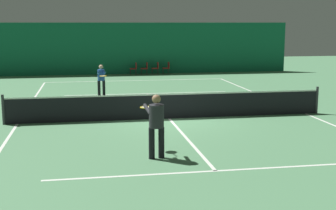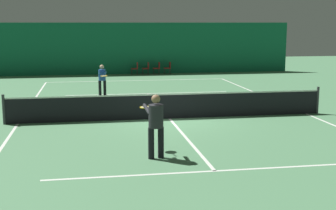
# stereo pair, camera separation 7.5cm
# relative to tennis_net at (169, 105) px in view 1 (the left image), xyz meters

# --- Properties ---
(ground_plane) EXTENTS (60.00, 60.00, 0.00)m
(ground_plane) POSITION_rel_tennis_net_xyz_m (0.00, 0.00, -0.51)
(ground_plane) COLOR #4C7F56
(backdrop_curtain) EXTENTS (23.00, 0.12, 3.57)m
(backdrop_curtain) POSITION_rel_tennis_net_xyz_m (0.00, 15.82, 1.27)
(backdrop_curtain) COLOR #146042
(backdrop_curtain) RESTS_ON ground
(court_line_baseline_far) EXTENTS (11.00, 0.10, 0.00)m
(court_line_baseline_far) POSITION_rel_tennis_net_xyz_m (0.00, 11.90, -0.51)
(court_line_baseline_far) COLOR silver
(court_line_baseline_far) RESTS_ON ground
(court_line_service_far) EXTENTS (8.25, 0.10, 0.00)m
(court_line_service_far) POSITION_rel_tennis_net_xyz_m (0.00, 6.40, -0.51)
(court_line_service_far) COLOR silver
(court_line_service_far) RESTS_ON ground
(court_line_service_near) EXTENTS (8.25, 0.10, 0.00)m
(court_line_service_near) POSITION_rel_tennis_net_xyz_m (0.00, -6.40, -0.51)
(court_line_service_near) COLOR silver
(court_line_service_near) RESTS_ON ground
(court_line_sideline_left) EXTENTS (0.10, 23.80, 0.00)m
(court_line_sideline_left) POSITION_rel_tennis_net_xyz_m (-5.50, 0.00, -0.51)
(court_line_sideline_left) COLOR silver
(court_line_sideline_left) RESTS_ON ground
(court_line_sideline_right) EXTENTS (0.10, 23.80, 0.00)m
(court_line_sideline_right) POSITION_rel_tennis_net_xyz_m (5.50, 0.00, -0.51)
(court_line_sideline_right) COLOR silver
(court_line_sideline_right) RESTS_ON ground
(court_line_centre) EXTENTS (0.10, 12.80, 0.00)m
(court_line_centre) POSITION_rel_tennis_net_xyz_m (0.00, 0.00, -0.51)
(court_line_centre) COLOR silver
(court_line_centre) RESTS_ON ground
(tennis_net) EXTENTS (12.00, 0.10, 1.07)m
(tennis_net) POSITION_rel_tennis_net_xyz_m (0.00, 0.00, 0.00)
(tennis_net) COLOR black
(tennis_net) RESTS_ON ground
(player_near) EXTENTS (0.57, 1.41, 1.72)m
(player_near) POSITION_rel_tennis_net_xyz_m (-1.26, -5.04, 0.49)
(player_near) COLOR black
(player_near) RESTS_ON ground
(player_far) EXTENTS (0.43, 1.31, 1.52)m
(player_far) POSITION_rel_tennis_net_xyz_m (-2.30, 6.11, 0.38)
(player_far) COLOR black
(player_far) RESTS_ON ground
(courtside_chair_0) EXTENTS (0.44, 0.44, 0.84)m
(courtside_chair_0) POSITION_rel_tennis_net_xyz_m (0.28, 15.27, -0.03)
(courtside_chair_0) COLOR #2D2D2D
(courtside_chair_0) RESTS_ON ground
(courtside_chair_1) EXTENTS (0.44, 0.44, 0.84)m
(courtside_chair_1) POSITION_rel_tennis_net_xyz_m (1.04, 15.27, -0.03)
(courtside_chair_1) COLOR #2D2D2D
(courtside_chair_1) RESTS_ON ground
(courtside_chair_2) EXTENTS (0.44, 0.44, 0.84)m
(courtside_chair_2) POSITION_rel_tennis_net_xyz_m (1.81, 15.27, -0.03)
(courtside_chair_2) COLOR #2D2D2D
(courtside_chair_2) RESTS_ON ground
(courtside_chair_3) EXTENTS (0.44, 0.44, 0.84)m
(courtside_chair_3) POSITION_rel_tennis_net_xyz_m (2.57, 15.27, -0.03)
(courtside_chair_3) COLOR #2D2D2D
(courtside_chair_3) RESTS_ON ground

